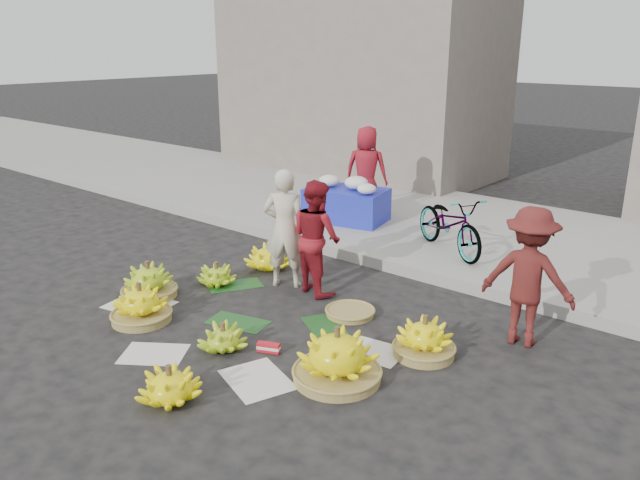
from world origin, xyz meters
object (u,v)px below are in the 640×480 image
Objects in this scene: banana_bunch_0 at (149,282)px; flower_table at (347,202)px; bicycle at (450,223)px; banana_bunch_4 at (337,357)px; vendor_cream at (285,228)px.

banana_bunch_0 is 0.50× the size of flower_table.
banana_bunch_0 is 0.45× the size of bicycle.
banana_bunch_4 is 4.72m from flower_table.
banana_bunch_0 is 1.71m from vendor_cream.
vendor_cream is 0.95× the size of bicycle.
flower_table is 0.90× the size of bicycle.
flower_table is at bearing 89.26° from banana_bunch_0.
vendor_cream is at bearing -81.45° from flower_table.
vendor_cream is at bearing 144.09° from banana_bunch_4.
bicycle is at bearing -21.95° from flower_table.
flower_table is (-2.81, 3.79, 0.19)m from banana_bunch_4.
bicycle is (2.01, -0.34, 0.10)m from flower_table.
vendor_cream is (0.98, 1.29, 0.54)m from banana_bunch_0.
bicycle is at bearing 103.08° from banana_bunch_4.
banana_bunch_4 is at bearing -1.41° from banana_bunch_0.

